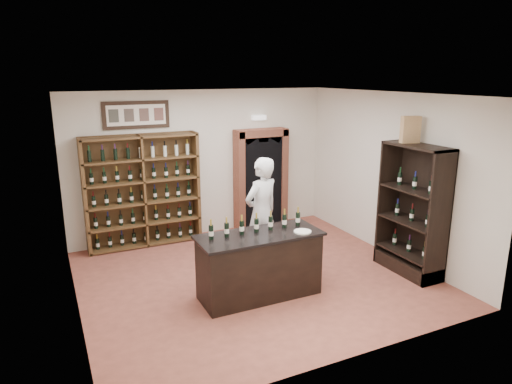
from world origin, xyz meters
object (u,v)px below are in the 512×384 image
(side_cabinet, at_px, (412,230))
(shopkeeper, at_px, (262,213))
(wine_crate, at_px, (410,130))
(wine_shelf, at_px, (143,191))
(tasting_counter, at_px, (259,266))
(counter_bottle_0, at_px, (211,232))

(side_cabinet, xyz_separation_m, shopkeeper, (-2.20, 1.30, 0.22))
(wine_crate, bearing_deg, wine_shelf, 157.40)
(wine_shelf, relative_size, side_cabinet, 1.00)
(tasting_counter, relative_size, shopkeeper, 0.96)
(wine_crate, bearing_deg, counter_bottle_0, -167.34)
(tasting_counter, relative_size, counter_bottle_0, 6.27)
(side_cabinet, bearing_deg, wine_crate, 95.55)
(tasting_counter, xyz_separation_m, shopkeeper, (0.52, 1.00, 0.48))
(side_cabinet, relative_size, shopkeeper, 1.13)
(shopkeeper, relative_size, wine_crate, 4.45)
(shopkeeper, height_order, wine_crate, wine_crate)
(side_cabinet, distance_m, shopkeeper, 2.56)
(tasting_counter, bearing_deg, side_cabinet, -6.28)
(wine_shelf, relative_size, counter_bottle_0, 7.33)
(wine_shelf, distance_m, side_cabinet, 5.02)
(side_cabinet, relative_size, wine_crate, 5.02)
(counter_bottle_0, relative_size, wine_crate, 0.68)
(tasting_counter, bearing_deg, counter_bottle_0, 171.74)
(tasting_counter, bearing_deg, wine_crate, -1.81)
(side_cabinet, bearing_deg, shopkeeper, 149.51)
(wine_shelf, distance_m, counter_bottle_0, 2.85)
(counter_bottle_0, xyz_separation_m, shopkeeper, (1.24, 0.89, -0.13))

